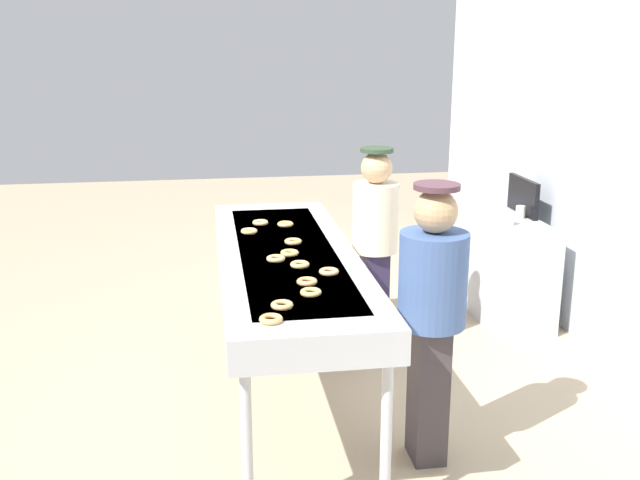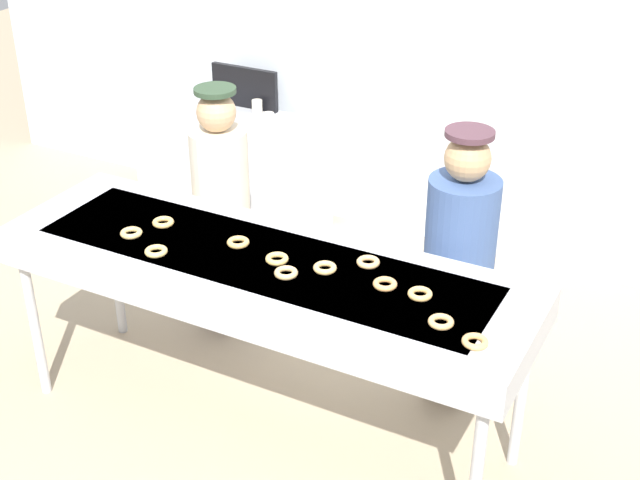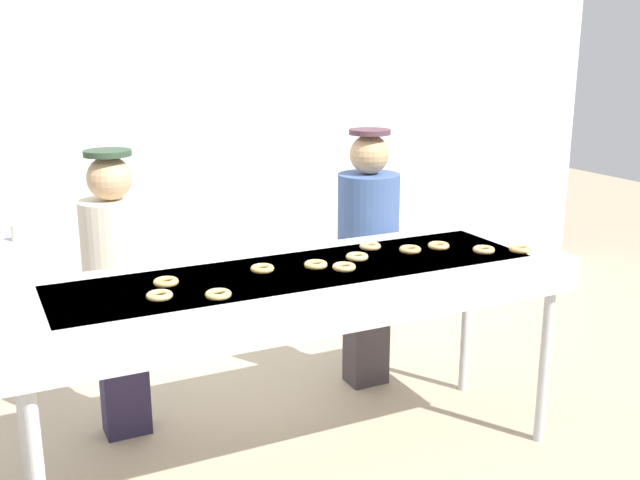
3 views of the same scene
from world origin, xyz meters
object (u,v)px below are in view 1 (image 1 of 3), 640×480
fryer_conveyor (287,265)px  glazed_donut_7 (282,305)px  worker_assistant (432,305)px  paper_cup_0 (520,212)px  glazed_donut_4 (249,231)px  glazed_donut_10 (311,292)px  glazed_donut_0 (329,272)px  glazed_donut_3 (276,259)px  glazed_donut_8 (300,264)px  glazed_donut_9 (307,282)px  prep_counter (496,261)px  paper_cup_1 (509,219)px  glazed_donut_6 (271,319)px  worker_baker (375,239)px  glazed_donut_1 (293,241)px  glazed_donut_2 (285,224)px  menu_display (523,196)px  glazed_donut_5 (290,253)px  glazed_donut_11 (260,222)px

fryer_conveyor → glazed_donut_7: bearing=-7.8°
worker_assistant → paper_cup_0: (-2.09, 1.42, -0.02)m
glazed_donut_4 → glazed_donut_10: 1.31m
glazed_donut_0 → glazed_donut_3: (-0.30, -0.27, 0.00)m
glazed_donut_8 → glazed_donut_9: (0.31, -0.00, 0.00)m
prep_counter → paper_cup_1: size_ratio=13.89×
glazed_donut_6 → worker_baker: 2.10m
glazed_donut_4 → glazed_donut_3: bearing=10.1°
glazed_donut_4 → worker_assistant: size_ratio=0.07×
glazed_donut_7 → prep_counter: size_ratio=0.08×
glazed_donut_1 → paper_cup_1: glazed_donut_1 is taller
glazed_donut_9 → glazed_donut_10: (0.17, -0.00, 0.00)m
glazed_donut_4 → glazed_donut_6: bearing=0.0°
glazed_donut_4 → prep_counter: 2.50m
glazed_donut_2 → worker_assistant: bearing=24.7°
prep_counter → paper_cup_1: 0.61m
glazed_donut_1 → worker_assistant: worker_assistant is taller
glazed_donut_4 → worker_assistant: worker_assistant is taller
menu_display → glazed_donut_6: bearing=-42.4°
glazed_donut_5 → paper_cup_0: (-1.41, 2.11, -0.15)m
glazed_donut_1 → menu_display: (-1.31, 2.14, -0.05)m
glazed_donut_3 → glazed_donut_2: bearing=169.9°
glazed_donut_7 → fryer_conveyor: bearing=172.2°
menu_display → glazed_donut_11: bearing=-71.4°
glazed_donut_11 → worker_assistant: bearing=28.9°
glazed_donut_11 → worker_baker: worker_baker is taller
glazed_donut_5 → glazed_donut_8: same height
fryer_conveyor → menu_display: 2.65m
glazed_donut_6 → paper_cup_0: (-2.48, 2.32, -0.15)m
paper_cup_1 → menu_display: bearing=143.5°
glazed_donut_2 → worker_baker: 0.70m
glazed_donut_0 → menu_display: menu_display is taller
glazed_donut_1 → glazed_donut_5: size_ratio=1.00×
glazed_donut_0 → glazed_donut_4: (-0.96, -0.39, 0.00)m
glazed_donut_5 → glazed_donut_3: bearing=-42.1°
glazed_donut_4 → glazed_donut_8: (0.80, 0.24, 0.00)m
paper_cup_0 → paper_cup_1: (0.21, -0.19, 0.00)m
glazed_donut_3 → glazed_donut_9: bearing=15.5°
fryer_conveyor → prep_counter: 2.54m
glazed_donut_5 → glazed_donut_11: size_ratio=1.00×
worker_assistant → glazed_donut_5: bearing=40.8°
worker_assistant → paper_cup_0: size_ratio=15.21×
glazed_donut_1 → glazed_donut_2: 0.46m
glazed_donut_9 → glazed_donut_1: bearing=178.5°
paper_cup_0 → glazed_donut_5: bearing=-56.3°
glazed_donut_5 → glazed_donut_7: bearing=-8.9°
glazed_donut_8 → paper_cup_0: (-1.65, 2.08, -0.15)m
glazed_donut_5 → menu_display: 2.70m
glazed_donut_6 → glazed_donut_7: same height
glazed_donut_1 → paper_cup_1: 2.10m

